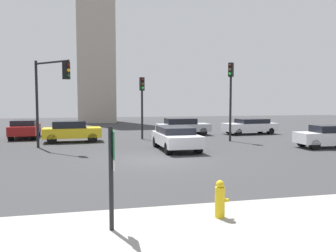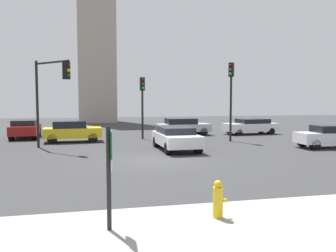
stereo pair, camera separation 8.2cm
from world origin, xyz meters
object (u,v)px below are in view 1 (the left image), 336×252
Objects in this scene: car_1 at (329,136)px; car_2 at (25,128)px; car_4 at (182,126)px; direction_sign at (112,168)px; traffic_light_1 at (231,87)px; fire_hydrant at (220,199)px; car_0 at (176,137)px; traffic_light_2 at (51,85)px; car_3 at (250,126)px; traffic_light_0 at (142,96)px; car_6 at (72,131)px.

car_2 reaches higher than car_1.
direction_sign is at bearing -109.91° from car_4.
traffic_light_1 is 6.21× the size of fire_hydrant.
traffic_light_1 reaches higher than car_0.
traffic_light_2 reaches higher than fire_hydrant.
car_0 is (1.92, 12.19, 0.16)m from fire_hydrant.
car_3 is at bearing 130.95° from car_0.
fire_hydrant is (-0.79, -18.33, -2.72)m from traffic_light_0.
car_3 is at bearing 62.16° from fire_hydrant.
car_1 reaches higher than car_0.
direction_sign is 0.50× the size of car_4.
traffic_light_0 reaches higher than car_3.
car_6 is at bearing -91.79° from traffic_light_0.
traffic_light_0 is 6.66m from traffic_light_1.
traffic_light_0 is at bearing -31.76° from car_1.
car_0 is 8.34m from car_6.
direction_sign is 18.04m from car_1.
traffic_light_0 is 1.04× the size of car_4.
car_0 is 9.66m from car_1.
traffic_light_2 is 1.16× the size of car_0.
direction_sign is 0.40× the size of traffic_light_1.
traffic_light_1 is 7.28m from car_1.
car_2 is 1.07× the size of car_6.
car_2 is at bearing -115.75° from traffic_light_0.
traffic_light_2 is (-12.19, -1.56, -0.04)m from traffic_light_1.
car_6 is (-11.24, 2.01, -3.12)m from traffic_light_1.
traffic_light_1 reaches higher than traffic_light_2.
fire_hydrant is (5.36, -14.04, -3.29)m from traffic_light_2.
car_0 is (7.28, -1.85, -3.13)m from traffic_light_2.
car_2 is (-8.91, 2.57, -2.52)m from traffic_light_0.
direction_sign is 18.59m from traffic_light_1.
car_2 reaches higher than fire_hydrant.
car_4 is at bearing 73.16° from direction_sign.
direction_sign reaches higher than car_2.
traffic_light_2 is 1.33× the size of car_6.
car_4 reaches higher than car_0.
traffic_light_0 is 9.61m from car_2.
fire_hydrant is 15.92m from car_1.
car_0 is at bearing 0.86° from traffic_light_0.
traffic_light_2 reaches higher than car_6.
car_6 is (-15.92, 6.61, 0.04)m from car_1.
traffic_light_2 reaches higher than traffic_light_0.
car_3 is (3.83, 4.59, -3.20)m from traffic_light_1.
traffic_light_2 is 4.82m from car_6.
direction_sign is at bearing -21.45° from car_0.
traffic_light_2 is at bearing -7.63° from car_1.
traffic_light_0 is at bearing -151.13° from car_4.
traffic_light_0 is at bearing 87.55° from fire_hydrant.
traffic_light_0 is (3.37, 18.57, 1.79)m from direction_sign.
direction_sign is 0.52× the size of car_2.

